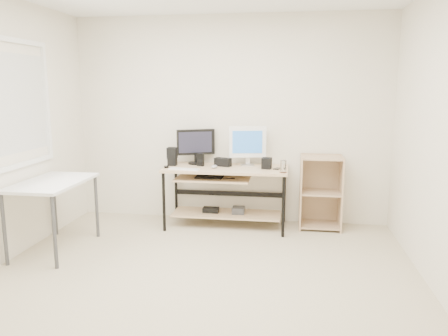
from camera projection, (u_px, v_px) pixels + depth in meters
room at (182, 135)px, 3.67m from camera, size 4.01×4.01×2.62m
desk at (224, 184)px, 5.37m from camera, size 1.50×0.65×0.75m
side_table at (52, 189)px, 4.56m from camera, size 0.60×1.00×0.75m
shelf_unit at (320, 191)px, 5.36m from camera, size 0.50×0.40×0.90m
black_monitor at (196, 144)px, 5.52m from camera, size 0.46×0.24×0.44m
white_imac at (248, 143)px, 5.39m from camera, size 0.46×0.15×0.49m
keyboard at (184, 169)px, 5.18m from camera, size 0.38×0.16×0.01m
mouse at (214, 167)px, 5.27m from camera, size 0.09×0.12×0.04m
center_speaker at (223, 162)px, 5.39m from camera, size 0.22×0.16×0.10m
speaker_left at (172, 156)px, 5.43m from camera, size 0.11×0.11×0.23m
speaker_right at (267, 163)px, 5.23m from camera, size 0.12×0.12×0.13m
audio_controller at (200, 160)px, 5.40m from camera, size 0.09×0.07×0.16m
volume_puck at (166, 167)px, 5.29m from camera, size 0.07×0.07×0.02m
smartphone at (277, 169)px, 5.22m from camera, size 0.11×0.14×0.01m
coaster at (283, 172)px, 4.99m from camera, size 0.11×0.11×0.01m
drinking_glass at (283, 166)px, 4.98m from camera, size 0.08×0.08×0.14m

